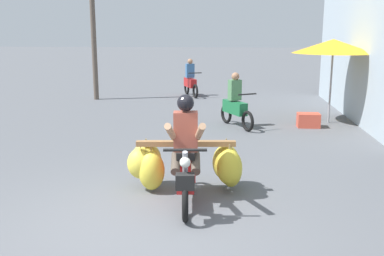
# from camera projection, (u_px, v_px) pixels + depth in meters

# --- Properties ---
(ground_plane) EXTENTS (120.00, 120.00, 0.00)m
(ground_plane) POSITION_uv_depth(u_px,v_px,m) (134.00, 229.00, 5.62)
(ground_plane) COLOR #56595E
(motorbike_main_loaded) EXTENTS (1.83, 1.89, 1.58)m
(motorbike_main_loaded) POSITION_uv_depth(u_px,v_px,m) (185.00, 162.00, 6.74)
(motorbike_main_loaded) COLOR black
(motorbike_main_loaded) RESTS_ON ground
(motorbike_distant_ahead_left) EXTENTS (0.90, 1.45, 1.40)m
(motorbike_distant_ahead_left) POSITION_uv_depth(u_px,v_px,m) (235.00, 105.00, 11.46)
(motorbike_distant_ahead_left) COLOR black
(motorbike_distant_ahead_left) RESTS_ON ground
(motorbike_distant_ahead_right) EXTENTS (0.77, 1.53, 1.40)m
(motorbike_distant_ahead_right) POSITION_uv_depth(u_px,v_px,m) (190.00, 81.00, 16.83)
(motorbike_distant_ahead_right) COLOR black
(motorbike_distant_ahead_right) RESTS_ON ground
(market_umbrella_near_shop) EXTENTS (2.14, 2.14, 2.22)m
(market_umbrella_near_shop) POSITION_uv_depth(u_px,v_px,m) (333.00, 46.00, 11.65)
(market_umbrella_near_shop) COLOR #99999E
(market_umbrella_near_shop) RESTS_ON ground
(produce_crate) EXTENTS (0.56, 0.40, 0.36)m
(produce_crate) POSITION_uv_depth(u_px,v_px,m) (308.00, 120.00, 11.47)
(produce_crate) COLOR #CC4C38
(produce_crate) RESTS_ON ground
(utility_pole) EXTENTS (0.18, 0.18, 5.27)m
(utility_pole) POSITION_uv_depth(u_px,v_px,m) (93.00, 25.00, 15.56)
(utility_pole) COLOR brown
(utility_pole) RESTS_ON ground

